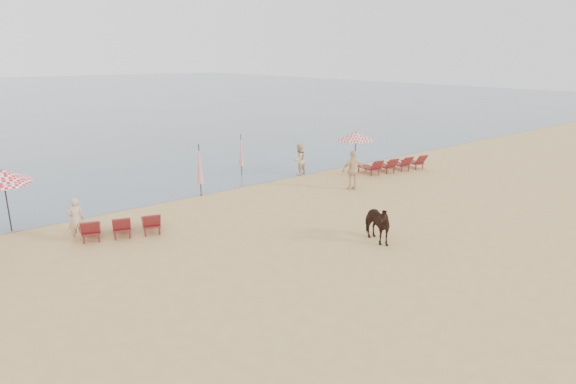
# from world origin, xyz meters

# --- Properties ---
(ground) EXTENTS (120.00, 120.00, 0.00)m
(ground) POSITION_xyz_m (0.00, 0.00, 0.00)
(ground) COLOR tan
(ground) RESTS_ON ground
(lounger_cluster_left) EXTENTS (2.91, 2.24, 0.56)m
(lounger_cluster_left) POSITION_xyz_m (-5.59, 7.26, 0.39)
(lounger_cluster_left) COLOR maroon
(lounger_cluster_left) RESTS_ON ground
(lounger_cluster_right) EXTENTS (3.83, 2.19, 0.57)m
(lounger_cluster_right) POSITION_xyz_m (9.45, 7.66, 0.40)
(lounger_cluster_right) COLOR maroon
(lounger_cluster_right) RESTS_ON ground
(umbrella_open_left_b) EXTENTS (1.85, 1.89, 2.36)m
(umbrella_open_left_b) POSITION_xyz_m (-8.53, 10.16, 2.04)
(umbrella_open_left_b) COLOR black
(umbrella_open_left_b) RESTS_ON ground
(umbrella_open_right) EXTENTS (1.90, 1.90, 2.32)m
(umbrella_open_right) POSITION_xyz_m (7.03, 8.24, 2.09)
(umbrella_open_right) COLOR black
(umbrella_open_right) RESTS_ON ground
(umbrella_closed_left) EXTENTS (0.29, 0.29, 2.34)m
(umbrella_closed_left) POSITION_xyz_m (-1.02, 9.96, 1.44)
(umbrella_closed_left) COLOR black
(umbrella_closed_left) RESTS_ON ground
(umbrella_closed_right) EXTENTS (0.27, 0.27, 2.18)m
(umbrella_closed_right) POSITION_xyz_m (2.46, 11.95, 1.34)
(umbrella_closed_right) COLOR black
(umbrella_closed_right) RESTS_ON ground
(cow) EXTENTS (1.12, 1.73, 1.35)m
(cow) POSITION_xyz_m (0.87, 1.41, 0.67)
(cow) COLOR black
(cow) RESTS_ON ground
(beachgoer_left) EXTENTS (0.59, 0.42, 1.52)m
(beachgoer_left) POSITION_xyz_m (-6.93, 7.75, 0.76)
(beachgoer_left) COLOR tan
(beachgoer_left) RESTS_ON ground
(beachgoer_right_a) EXTENTS (0.90, 0.76, 1.65)m
(beachgoer_right_a) POSITION_xyz_m (4.88, 10.18, 0.82)
(beachgoer_right_a) COLOR #D6AF86
(beachgoer_right_a) RESTS_ON ground
(beachgoer_right_b) EXTENTS (1.18, 0.80, 1.86)m
(beachgoer_right_b) POSITION_xyz_m (5.05, 6.47, 0.93)
(beachgoer_right_b) COLOR #E3BA8E
(beachgoer_right_b) RESTS_ON ground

